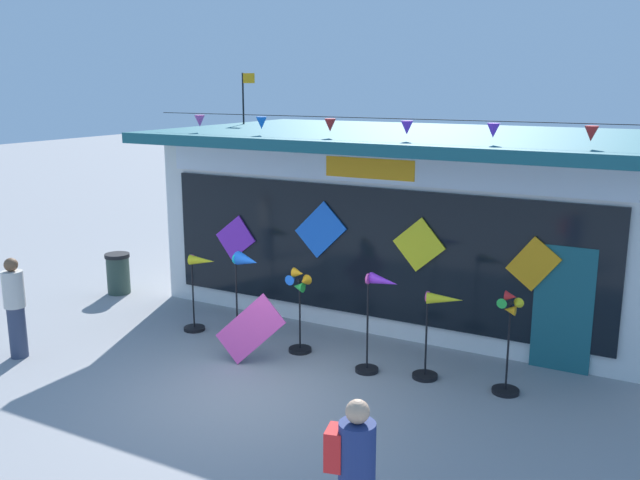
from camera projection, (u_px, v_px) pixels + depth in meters
ground_plane at (248, 392)px, 10.17m from camera, size 80.00×80.00×0.00m
kite_shop_building at (419, 216)px, 14.21m from camera, size 9.59×5.82×4.64m
wind_spinner_far_left at (199, 286)px, 12.48m from camera, size 0.68×0.38×1.43m
wind_spinner_left at (245, 275)px, 11.62m from camera, size 0.65×0.35×1.66m
wind_spinner_center_left at (299, 302)px, 11.50m from camera, size 0.40×0.39×1.46m
wind_spinner_center_right at (377, 311)px, 10.61m from camera, size 0.72×0.36×1.59m
wind_spinner_right at (437, 327)px, 10.41m from camera, size 0.74×0.39×1.39m
wind_spinner_far_right at (508, 340)px, 9.95m from camera, size 0.40×0.40×1.55m
person_near_camera at (355, 480)px, 6.32m from camera, size 0.47×0.36×1.68m
person_mid_plaza at (15, 307)px, 11.31m from camera, size 0.34×0.34×1.68m
trash_bin at (118, 273)px, 14.88m from camera, size 0.52×0.52×0.87m
display_kite_on_ground at (250, 329)px, 11.10m from camera, size 1.16×0.33×1.16m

